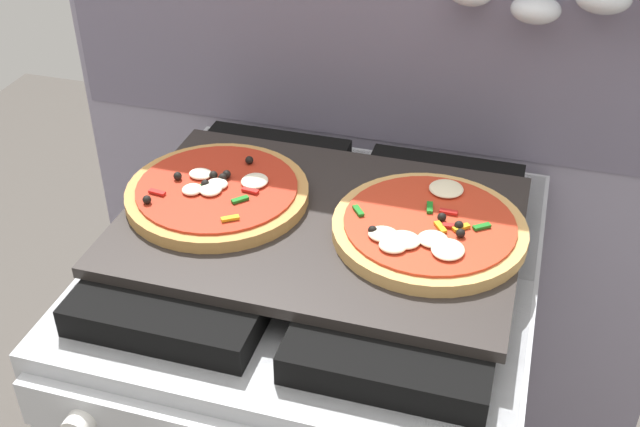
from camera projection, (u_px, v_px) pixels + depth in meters
The scene contains 4 objects.
kitchen_backsplash at pixel (375, 175), 1.42m from camera, with size 1.10×0.09×1.55m.
baking_tray at pixel (320, 224), 1.09m from camera, with size 0.54×0.38×0.02m, color #2D2826.
pizza_left at pixel (217, 192), 1.12m from camera, with size 0.26×0.26×0.03m.
pizza_right at pixel (429, 228), 1.05m from camera, with size 0.26×0.26×0.03m.
Camera 1 is at (0.25, -0.85, 1.54)m, focal length 44.59 mm.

